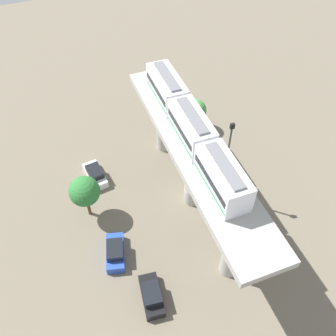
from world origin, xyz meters
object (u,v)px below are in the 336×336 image
object	(u,v)px
parked_car_black	(152,295)
tree_near_viaduct	(195,111)
train	(192,128)
parked_car_blue	(115,252)
signal_post	(227,160)
parked_car_white	(95,175)
tree_mid_lot	(85,191)

from	to	relation	value
parked_car_black	tree_near_viaduct	bearing A→B (deg)	-115.82
train	parked_car_blue	xyz separation A→B (m)	(10.25, 5.19, -9.46)
parked_car_black	signal_post	world-z (taller)	signal_post
parked_car_white	tree_near_viaduct	size ratio (longest dim) A/B	0.96
parked_car_blue	parked_car_black	xyz separation A→B (m)	(-2.00, 5.66, 0.00)
train	signal_post	bearing A→B (deg)	150.14
parked_car_blue	parked_car_black	bearing A→B (deg)	123.72
train	parked_car_white	size ratio (longest dim) A/B	4.66
parked_car_blue	parked_car_black	size ratio (longest dim) A/B	1.03
train	parked_car_black	distance (m)	16.59
tree_near_viaduct	tree_mid_lot	xyz separation A→B (m)	(16.75, 9.16, 0.99)
train	tree_near_viaduct	size ratio (longest dim) A/B	4.46
train	parked_car_white	distance (m)	14.80
train	tree_mid_lot	world-z (taller)	train
tree_mid_lot	signal_post	world-z (taller)	signal_post
train	tree_mid_lot	xyz separation A→B (m)	(11.56, -1.00, -6.18)
train	signal_post	size ratio (longest dim) A/B	1.82
tree_mid_lot	parked_car_blue	bearing A→B (deg)	101.94
parked_car_white	parked_car_blue	bearing A→B (deg)	79.90
parked_car_blue	signal_post	world-z (taller)	signal_post
train	parked_car_blue	bearing A→B (deg)	26.82
parked_car_white	signal_post	size ratio (longest dim) A/B	0.39
parked_car_black	signal_post	bearing A→B (deg)	-135.85
parked_car_blue	tree_mid_lot	world-z (taller)	tree_mid_lot
tree_near_viaduct	tree_mid_lot	bearing A→B (deg)	28.66
tree_near_viaduct	signal_post	world-z (taller)	signal_post
parked_car_blue	parked_car_black	world-z (taller)	same
train	parked_car_blue	size ratio (longest dim) A/B	4.54
tree_mid_lot	parked_car_black	bearing A→B (deg)	105.60
parked_car_white	tree_mid_lot	distance (m)	6.15
parked_car_blue	parked_car_black	distance (m)	6.00
parked_car_white	signal_post	bearing A→B (deg)	141.76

